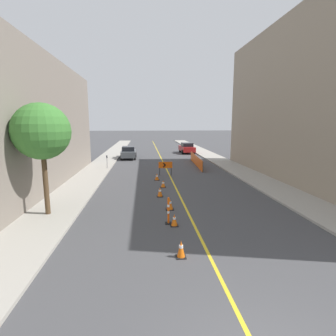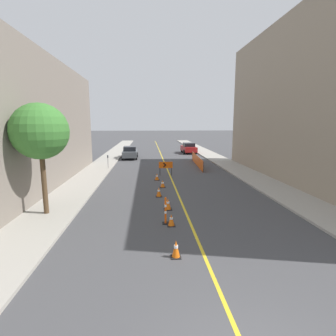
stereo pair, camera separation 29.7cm
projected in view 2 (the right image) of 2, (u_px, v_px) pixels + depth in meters
lane_stripe at (162, 157)px, 35.53m from camera, size 0.12×63.36×0.01m
sidewalk_left at (111, 157)px, 34.99m from camera, size 2.69×63.36×0.13m
sidewalk_right at (212, 156)px, 36.04m from camera, size 2.69×63.36×0.13m
building_facade_left at (2, 124)px, 16.79m from camera, size 6.00×24.69×9.06m
building_facade_right at (328, 100)px, 19.12m from camera, size 6.00×24.17×12.43m
traffic_cone_nearest at (176, 249)px, 9.01m from camera, size 0.35×0.35×0.62m
traffic_cone_second at (171, 220)px, 11.77m from camera, size 0.36×0.36×0.56m
traffic_cone_third at (168, 204)px, 13.99m from camera, size 0.43×0.43×0.61m
traffic_cone_fourth at (159, 192)px, 16.45m from camera, size 0.40×0.40×0.61m
traffic_cone_fifth at (163, 184)px, 18.81m from camera, size 0.41×0.41×0.52m
traffic_cone_farthest at (157, 177)px, 21.18m from camera, size 0.41×0.41×0.54m
delineator_post_front at (166, 212)px, 11.99m from camera, size 0.30×0.30×1.26m
arrow_barricade_primary at (166, 166)px, 22.91m from camera, size 1.21×0.10×1.22m
safety_mesh_fence at (197, 160)px, 28.49m from camera, size 0.47×8.61×1.06m
parked_car_curb_near at (130, 152)px, 33.75m from camera, size 1.95×4.34×1.59m
parked_car_curb_mid at (189, 148)px, 39.71m from camera, size 2.01×4.38×1.59m
parking_meter_near_curb at (108, 159)px, 26.01m from camera, size 0.12×0.11×1.30m
street_tree_left_near at (40, 132)px, 12.43m from camera, size 2.68×2.68×5.41m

